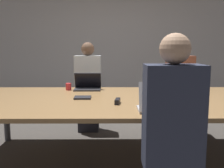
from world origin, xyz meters
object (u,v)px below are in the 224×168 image
object	(u,v)px
person_far_midleft	(88,89)
person_far_right	(179,89)
laptop_far_midleft	(88,85)
cup_far_midleft	(69,87)
laptop_far_right	(180,84)
stapler	(118,101)
laptop_near_midright	(159,103)
person_near_midright	(172,137)
bottle_far_right	(202,82)

from	to	relation	value
person_far_midleft	person_far_right	size ratio (longest dim) A/B	0.99
laptop_far_midleft	cup_far_midleft	bearing A→B (deg)	-173.84
laptop_far_right	person_far_right	size ratio (longest dim) A/B	0.22
stapler	laptop_near_midright	bearing A→B (deg)	-34.38
laptop_near_midright	stapler	bearing A→B (deg)	-42.81
cup_far_midleft	person_far_right	bearing A→B (deg)	14.65
person_far_right	laptop_near_midright	bearing A→B (deg)	-111.34
cup_far_midleft	person_near_midright	xyz separation A→B (m)	(1.00, -1.65, -0.10)
person_near_midright	stapler	xyz separation A→B (m)	(-0.36, 0.81, 0.08)
laptop_far_midleft	person_near_midright	xyz separation A→B (m)	(0.74, -1.68, -0.13)
person_far_midleft	laptop_near_midright	bearing A→B (deg)	-65.30
cup_far_midleft	person_far_right	size ratio (longest dim) A/B	0.07
laptop_far_midleft	laptop_near_midright	size ratio (longest dim) A/B	1.00
person_near_midright	person_far_midleft	bearing A→B (deg)	-70.16
laptop_near_midright	stapler	distance (m)	0.49
stapler	cup_far_midleft	bearing A→B (deg)	135.60
laptop_far_midleft	laptop_far_right	xyz separation A→B (m)	(1.29, 0.09, 0.00)
cup_far_midleft	bottle_far_right	size ratio (longest dim) A/B	0.36
laptop_far_right	person_far_right	world-z (taller)	person_far_right
laptop_near_midright	person_near_midright	distance (m)	0.50
person_near_midright	stapler	world-z (taller)	person_near_midright
person_far_midleft	stapler	xyz separation A→B (m)	(0.42, -1.36, 0.09)
person_near_midright	person_far_right	world-z (taller)	person_far_right
person_far_right	stapler	size ratio (longest dim) A/B	9.04
laptop_near_midright	stapler	world-z (taller)	laptop_near_midright
laptop_near_midright	laptop_far_midleft	bearing A→B (deg)	-58.38
person_near_midright	person_far_right	distance (m)	2.17
laptop_near_midright	person_far_midleft	bearing A→B (deg)	-65.30
laptop_near_midright	bottle_far_right	distance (m)	1.44
person_far_right	stapler	world-z (taller)	person_far_right
person_far_right	laptop_far_right	bearing A→B (deg)	-104.23
laptop_far_midleft	person_far_right	distance (m)	1.42
person_far_midleft	cup_far_midleft	bearing A→B (deg)	-113.19
cup_far_midleft	stapler	xyz separation A→B (m)	(0.64, -0.84, -0.02)
laptop_far_midleft	person_far_midleft	distance (m)	0.50
laptop_far_right	bottle_far_right	distance (m)	0.30
laptop_near_midright	stapler	xyz separation A→B (m)	(-0.36, 0.33, -0.05)
person_near_midright	bottle_far_right	distance (m)	1.86
laptop_far_right	laptop_far_midleft	bearing A→B (deg)	-175.91
cup_far_midleft	person_far_midleft	bearing A→B (deg)	66.81
laptop_near_midright	laptop_far_right	distance (m)	1.40
cup_far_midleft	laptop_near_midright	size ratio (longest dim) A/B	0.26
person_far_midleft	cup_far_midleft	size ratio (longest dim) A/B	14.79
laptop_far_right	stapler	distance (m)	1.32
cup_far_midleft	laptop_near_midright	world-z (taller)	laptop_near_midright
person_near_midright	stapler	bearing A→B (deg)	-65.95
laptop_far_right	stapler	bearing A→B (deg)	-133.12
person_far_midleft	stapler	bearing A→B (deg)	-72.79
stapler	laptop_far_right	bearing A→B (deg)	55.30
laptop_far_midleft	person_far_right	bearing A→B (deg)	16.18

